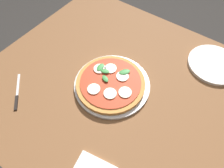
% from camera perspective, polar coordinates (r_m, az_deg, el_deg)
% --- Properties ---
extents(ground_plane, '(6.00, 6.00, 0.00)m').
position_cam_1_polar(ground_plane, '(1.50, 3.01, -17.47)').
color(ground_plane, '#2D2B28').
extents(dining_table, '(1.22, 0.97, 0.75)m').
position_cam_1_polar(dining_table, '(0.90, 4.79, -5.73)').
color(dining_table, brown).
rests_on(dining_table, ground_plane).
extents(serving_tray, '(0.31, 0.31, 0.01)m').
position_cam_1_polar(serving_tray, '(0.82, 0.00, -0.16)').
color(serving_tray, silver).
rests_on(serving_tray, dining_table).
extents(pizza, '(0.28, 0.28, 0.03)m').
position_cam_1_polar(pizza, '(0.81, -0.42, 0.33)').
color(pizza, '#C6843F').
rests_on(pizza, serving_tray).
extents(plate_white, '(0.23, 0.23, 0.01)m').
position_cam_1_polar(plate_white, '(0.99, 26.96, 5.03)').
color(plate_white, white).
rests_on(plate_white, dining_table).
extents(knife, '(0.13, 0.13, 0.01)m').
position_cam_1_polar(knife, '(0.88, -25.39, -3.07)').
color(knife, black).
rests_on(knife, dining_table).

